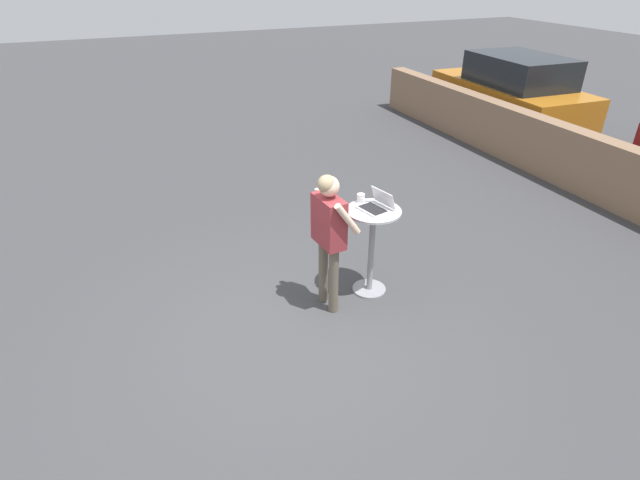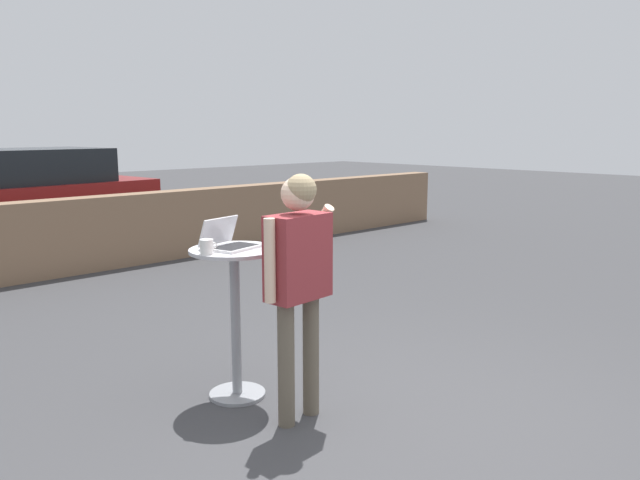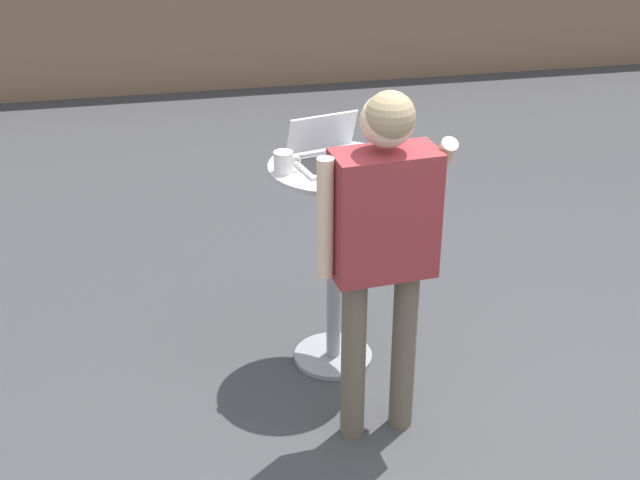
% 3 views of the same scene
% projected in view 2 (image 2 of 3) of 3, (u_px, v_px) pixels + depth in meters
% --- Properties ---
extents(ground_plane, '(50.00, 50.00, 0.00)m').
position_uv_depth(ground_plane, '(408.00, 430.00, 4.02)').
color(ground_plane, '#3D3D3F').
extents(pavement_kerb, '(15.76, 0.35, 1.01)m').
position_uv_depth(pavement_kerb, '(52.00, 238.00, 8.16)').
color(pavement_kerb, '#84664C').
rests_on(pavement_kerb, ground_plane).
extents(cafe_table, '(0.63, 0.63, 1.09)m').
position_uv_depth(cafe_table, '(235.00, 302.00, 4.41)').
color(cafe_table, gray).
rests_on(cafe_table, ground_plane).
extents(laptop, '(0.41, 0.38, 0.21)m').
position_uv_depth(laptop, '(229.00, 242.00, 4.36)').
color(laptop, silver).
rests_on(laptop, cafe_table).
extents(coffee_mug, '(0.13, 0.09, 0.10)m').
position_uv_depth(coffee_mug, '(207.00, 247.00, 4.14)').
color(coffee_mug, white).
rests_on(coffee_mug, cafe_table).
extents(standing_person, '(0.58, 0.39, 1.64)m').
position_uv_depth(standing_person, '(298.00, 267.00, 3.99)').
color(standing_person, brown).
rests_on(standing_person, ground_plane).
extents(parked_car_near_street, '(4.33, 2.21, 1.61)m').
position_uv_depth(parked_car_near_street, '(19.00, 199.00, 9.90)').
color(parked_car_near_street, maroon).
rests_on(parked_car_near_street, ground_plane).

